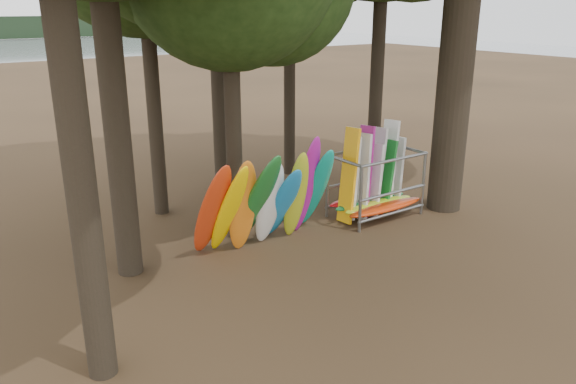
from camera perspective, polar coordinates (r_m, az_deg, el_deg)
ground at (r=15.00m, az=5.14°, el=-6.17°), size 120.00×120.00×0.00m
kayak_row at (r=14.84m, az=-2.09°, el=-0.89°), size 4.16×2.09×3.11m
storage_rack at (r=17.40m, az=8.83°, el=0.62°), size 2.89×1.58×2.88m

